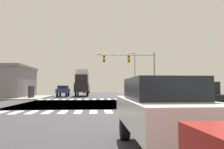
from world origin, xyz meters
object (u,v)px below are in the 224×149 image
object	(u,v)px
sedan_queued_4	(63,90)
box_truck_trailing_1	(82,82)
sedan_crossing_3	(87,89)
street_lamp	(134,70)
traffic_signal_mast	(132,64)
sedan_farside_2	(161,108)
sedan_middle_5	(192,98)

from	to	relation	value
sedan_queued_4	box_truck_trailing_1	world-z (taller)	box_truck_trailing_1
sedan_crossing_3	box_truck_trailing_1	xyz separation A→B (m)	(-0.00, -19.91, 1.45)
sedan_crossing_3	street_lamp	bearing A→B (deg)	114.25
traffic_signal_mast	sedan_farside_2	xyz separation A→B (m)	(-3.36, -23.68, -3.69)
sedan_middle_5	box_truck_trailing_1	bearing A→B (deg)	103.20
sedan_farside_2	traffic_signal_mast	bearing A→B (deg)	81.93
sedan_crossing_3	sedan_middle_5	size ratio (longest dim) A/B	1.00
sedan_crossing_3	sedan_middle_5	distance (m)	50.25
traffic_signal_mast	sedan_middle_5	distance (m)	19.30
sedan_crossing_3	sedan_middle_5	world-z (taller)	same
sedan_crossing_3	box_truck_trailing_1	world-z (taller)	box_truck_trailing_1
box_truck_trailing_1	sedan_crossing_3	bearing A→B (deg)	-90.00
traffic_signal_mast	street_lamp	size ratio (longest dim) A/B	1.01
traffic_signal_mast	sedan_crossing_3	distance (m)	31.91
traffic_signal_mast	box_truck_trailing_1	bearing A→B (deg)	123.97
sedan_crossing_3	traffic_signal_mast	bearing A→B (deg)	103.42
sedan_farside_2	sedan_middle_5	bearing A→B (deg)	57.69
street_lamp	sedan_queued_4	distance (m)	13.10
sedan_queued_4	street_lamp	bearing A→B (deg)	-169.75
traffic_signal_mast	sedan_crossing_3	size ratio (longest dim) A/B	1.86
sedan_queued_4	box_truck_trailing_1	distance (m)	4.60
sedan_crossing_3	sedan_middle_5	xyz separation A→B (m)	(7.00, -49.76, 0.00)
street_lamp	sedan_queued_4	world-z (taller)	street_lamp
street_lamp	box_truck_trailing_1	bearing A→B (deg)	174.34
sedan_crossing_3	sedan_queued_4	size ratio (longest dim) A/B	1.00
box_truck_trailing_1	sedan_middle_5	size ratio (longest dim) A/B	1.67
traffic_signal_mast	sedan_crossing_3	world-z (taller)	traffic_signal_mast
traffic_signal_mast	street_lamp	xyz separation A→B (m)	(2.03, 9.99, -0.06)
sedan_queued_4	sedan_middle_5	size ratio (longest dim) A/B	1.00
traffic_signal_mast	sedan_middle_5	world-z (taller)	traffic_signal_mast
sedan_queued_4	box_truck_trailing_1	bearing A→B (deg)	-133.42
sedan_farside_2	sedan_crossing_3	distance (m)	54.65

